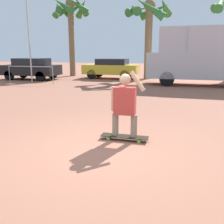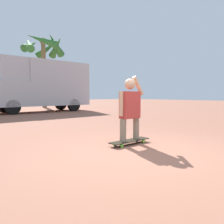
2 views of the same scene
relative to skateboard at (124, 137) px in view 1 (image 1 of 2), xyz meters
name	(u,v)px [view 1 (image 1 of 2)]	position (x,y,z in m)	size (l,w,h in m)	color
ground_plane	(98,150)	(-0.37, -0.72, -0.08)	(80.00, 80.00, 0.00)	#935B47
skateboard	(124,137)	(0.00, 0.00, 0.00)	(1.04, 0.25, 0.09)	black
person_skateboarder	(125,102)	(0.00, 0.00, 0.77)	(0.73, 0.24, 1.43)	gray
camper_van	(207,55)	(2.49, 10.32, 1.68)	(6.31, 2.10, 3.25)	black
parked_car_yellow	(111,68)	(-3.84, 12.78, 0.70)	(3.93, 1.84, 1.43)	black
parked_car_black	(31,68)	(-9.12, 10.61, 0.71)	(3.93, 1.87, 1.48)	black
palm_tree_center_background	(148,17)	(-1.33, 13.42, 4.23)	(3.25, 3.19, 5.53)	brown
palm_tree_far_left	(71,14)	(-7.49, 14.09, 4.73)	(3.04, 2.98, 6.03)	brown
flagpole	(28,12)	(-8.17, 9.24, 4.20)	(0.94, 0.12, 7.71)	#B7B7BC
plaza_railing_segment	(30,70)	(-7.70, 8.32, 0.79)	(3.04, 0.05, 1.08)	#99999E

